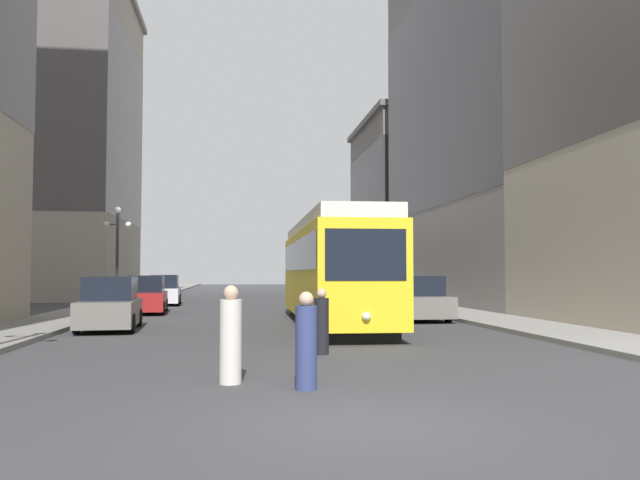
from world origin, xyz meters
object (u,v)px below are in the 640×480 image
(parked_car_left_near, at_px, (110,305))
(pedestrian_crossing_near, at_px, (321,324))
(pedestrian_crossing_far, at_px, (306,344))
(lamp_post_left_far, at_px, (117,241))
(transit_bus, at_px, (357,273))
(parked_car_left_mid, at_px, (146,296))
(streetcar, at_px, (332,269))
(parked_car_left_far, at_px, (164,291))
(pedestrian_on_sidewalk, at_px, (231,338))
(parked_car_right_far, at_px, (416,299))

(parked_car_left_near, xyz_separation_m, pedestrian_crossing_near, (6.30, -7.50, -0.11))
(pedestrian_crossing_far, height_order, lamp_post_left_far, lamp_post_left_far)
(transit_bus, xyz_separation_m, parked_car_left_mid, (-11.29, -4.93, -1.10))
(streetcar, relative_size, parked_car_left_far, 3.07)
(pedestrian_on_sidewalk, height_order, lamp_post_left_far, lamp_post_left_far)
(streetcar, xyz_separation_m, parked_car_left_near, (-7.82, -1.01, -1.26))
(parked_car_right_far, height_order, pedestrian_crossing_far, parked_car_right_far)
(transit_bus, xyz_separation_m, lamp_post_left_far, (-13.18, -2.09, 1.68))
(parked_car_right_far, height_order, pedestrian_on_sidewalk, parked_car_right_far)
(parked_car_left_near, bearing_deg, pedestrian_crossing_near, -53.22)
(parked_car_left_near, xyz_separation_m, parked_car_left_mid, (-0.00, 9.24, 0.00))
(parked_car_right_far, bearing_deg, parked_car_left_mid, -28.97)
(transit_bus, relative_size, pedestrian_crossing_near, 8.19)
(pedestrian_crossing_far, relative_size, lamp_post_left_far, 0.31)
(streetcar, distance_m, parked_car_left_mid, 11.41)
(parked_car_left_far, height_order, pedestrian_crossing_far, parked_car_left_far)
(pedestrian_crossing_near, xyz_separation_m, pedestrian_on_sidewalk, (-2.14, -3.91, 0.07))
(parked_car_left_near, bearing_deg, lamp_post_left_far, 95.67)
(pedestrian_crossing_far, distance_m, lamp_post_left_far, 25.47)
(transit_bus, relative_size, parked_car_left_mid, 2.60)
(parked_car_left_near, bearing_deg, parked_car_left_mid, 86.74)
(parked_car_right_far, xyz_separation_m, pedestrian_crossing_far, (-6.28, -15.47, -0.08))
(pedestrian_crossing_near, bearing_deg, pedestrian_on_sidewalk, 144.77)
(streetcar, height_order, pedestrian_on_sidewalk, streetcar)
(streetcar, relative_size, parked_car_right_far, 2.87)
(transit_bus, height_order, parked_car_right_far, transit_bus)
(streetcar, relative_size, pedestrian_on_sidewalk, 8.19)
(parked_car_left_far, xyz_separation_m, lamp_post_left_far, (-1.90, -5.28, 2.78))
(parked_car_right_far, relative_size, parked_car_left_far, 1.07)
(streetcar, bearing_deg, parked_car_left_near, -171.67)
(parked_car_left_mid, height_order, lamp_post_left_far, lamp_post_left_far)
(streetcar, distance_m, pedestrian_on_sidewalk, 13.01)
(lamp_post_left_far, bearing_deg, parked_car_left_near, -81.07)
(parked_car_right_far, height_order, pedestrian_crossing_near, parked_car_right_far)
(pedestrian_crossing_far, bearing_deg, transit_bus, -36.09)
(parked_car_left_near, height_order, parked_car_right_far, same)
(parked_car_right_far, distance_m, lamp_post_left_far, 16.41)
(pedestrian_on_sidewalk, bearing_deg, lamp_post_left_far, 69.20)
(parked_car_left_mid, height_order, parked_car_left_far, same)
(parked_car_left_far, xyz_separation_m, pedestrian_crossing_near, (6.30, -24.86, -0.11))
(parked_car_left_far, height_order, pedestrian_on_sidewalk, parked_car_left_far)
(parked_car_left_mid, distance_m, pedestrian_crossing_near, 17.89)
(parked_car_left_mid, distance_m, lamp_post_left_far, 4.40)
(parked_car_right_far, distance_m, pedestrian_on_sidewalk, 16.55)
(transit_bus, height_order, parked_car_left_near, transit_bus)
(streetcar, distance_m, parked_car_left_near, 7.98)
(transit_bus, xyz_separation_m, parked_car_left_near, (-11.29, -14.16, -1.10))
(parked_car_left_far, bearing_deg, transit_bus, -18.53)
(streetcar, relative_size, parked_car_left_near, 3.21)
(streetcar, xyz_separation_m, transit_bus, (3.47, 13.15, -0.15))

